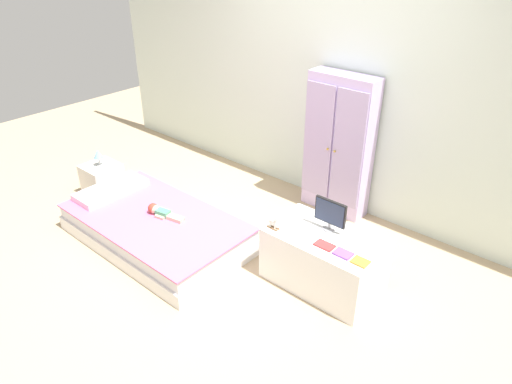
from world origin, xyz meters
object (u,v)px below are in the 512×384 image
object	(u,v)px
nightstand	(102,180)
wardrobe	(339,146)
doll	(159,211)
table_lamp	(98,155)
bed	(156,228)
tv_stand	(323,260)
rocking_horse_toy	(274,223)
book_red	(324,245)
book_orange	(360,262)
book_purple	(343,254)
tv_monitor	(330,213)

from	to	relation	value
nightstand	wardrobe	size ratio (longest dim) A/B	0.25
doll	table_lamp	xyz separation A→B (m)	(-1.18, 0.14, 0.17)
bed	nightstand	world-z (taller)	nightstand
tv_stand	rocking_horse_toy	distance (m)	0.51
nightstand	table_lamp	xyz separation A→B (m)	(0.00, 0.00, 0.30)
nightstand	book_red	bearing A→B (deg)	4.20
wardrobe	table_lamp	bearing A→B (deg)	-146.07
bed	nightstand	xyz separation A→B (m)	(-1.16, 0.18, 0.04)
doll	wardrobe	distance (m)	1.85
table_lamp	rocking_horse_toy	bearing A→B (deg)	3.35
bed	tv_stand	distance (m)	1.61
rocking_horse_toy	book_orange	bearing A→B (deg)	5.11
wardrobe	doll	bearing A→B (deg)	-120.80
table_lamp	book_orange	distance (m)	3.07
doll	book_purple	size ratio (longest dim) A/B	2.94
nightstand	book_purple	size ratio (longest dim) A/B	2.70
wardrobe	nightstand	bearing A→B (deg)	-146.07
tv_stand	book_purple	bearing A→B (deg)	-27.65
rocking_horse_toy	tv_stand	bearing A→B (deg)	27.02
nightstand	rocking_horse_toy	xyz separation A→B (m)	(2.32, 0.14, 0.36)
tv_monitor	rocking_horse_toy	distance (m)	0.45
bed	nightstand	size ratio (longest dim) A/B	4.91
doll	nightstand	xyz separation A→B (m)	(-1.18, 0.14, -0.13)
rocking_horse_toy	book_orange	xyz separation A→B (m)	(0.74, 0.07, -0.05)
book_purple	tv_monitor	bearing A→B (deg)	140.94
book_orange	table_lamp	bearing A→B (deg)	-176.22
book_purple	wardrobe	bearing A→B (deg)	123.99
nightstand	bed	bearing A→B (deg)	-9.04
book_red	nightstand	bearing A→B (deg)	-175.80
tv_stand	book_orange	distance (m)	0.46
nightstand	tv_monitor	size ratio (longest dim) A/B	1.31
tv_monitor	book_red	distance (m)	0.28
nightstand	book_red	distance (m)	2.78
book_orange	tv_stand	bearing A→B (deg)	162.15
doll	nightstand	world-z (taller)	doll
bed	table_lamp	distance (m)	1.22
book_red	book_purple	world-z (taller)	book_purple
nightstand	tv_monitor	xyz separation A→B (m)	(2.65, 0.42, 0.45)
book_purple	book_orange	distance (m)	0.15
tv_monitor	wardrobe	bearing A→B (deg)	119.03
rocking_horse_toy	nightstand	bearing A→B (deg)	-176.65
bed	book_purple	bearing A→B (deg)	12.43
tv_monitor	book_orange	bearing A→B (deg)	-27.60
nightstand	tv_stand	world-z (taller)	tv_stand
bed	rocking_horse_toy	world-z (taller)	rocking_horse_toy
nightstand	book_purple	bearing A→B (deg)	3.97
nightstand	tv_monitor	distance (m)	2.72
table_lamp	rocking_horse_toy	xyz separation A→B (m)	(2.32, 0.14, 0.06)
bed	book_purple	world-z (taller)	book_purple
wardrobe	bed	bearing A→B (deg)	-120.46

